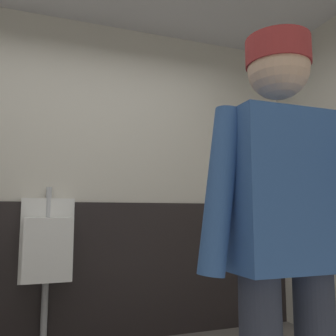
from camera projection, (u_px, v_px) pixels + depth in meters
The scene contains 4 objects.
wall_back at pixel (85, 176), 3.11m from camera, with size 4.48×0.12×2.70m, color beige.
wainscot_band_back at pixel (83, 272), 2.94m from camera, with size 3.88×0.03×1.12m, color black.
urinal_solo at pixel (47, 248), 2.74m from camera, with size 0.40×0.34×1.24m.
person at pixel (286, 227), 1.26m from camera, with size 0.63×0.60×1.67m.
Camera 1 is at (-0.40, -1.49, 1.03)m, focal length 39.18 mm.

